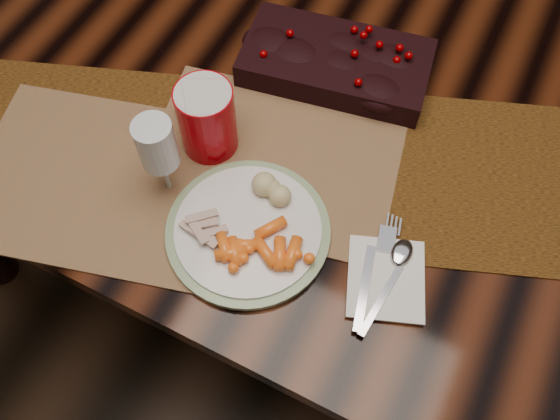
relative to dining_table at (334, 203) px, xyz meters
The scene contains 15 objects.
floor 0.38m from the dining_table, ahead, with size 5.00×5.00×0.00m, color black.
dining_table is the anchor object (origin of this frame).
table_runner 0.40m from the dining_table, 69.80° to the right, with size 1.60×0.33×0.00m, color #512E0B.
centerpiece 0.42m from the dining_table, 141.44° to the left, with size 0.33×0.17×0.07m, color black, non-canonical shape.
placemat_main 0.42m from the dining_table, 111.30° to the right, with size 0.41×0.30×0.00m, color brown.
placemat_second 0.58m from the dining_table, 130.98° to the right, with size 0.44×0.32×0.00m, color brown.
dinner_plate 0.50m from the dining_table, 96.92° to the right, with size 0.25×0.25×0.01m, color silver.
baby_carrots 0.52m from the dining_table, 89.96° to the right, with size 0.12×0.10×0.02m, color orange, non-canonical shape.
mashed_potatoes 0.48m from the dining_table, 96.92° to the right, with size 0.07×0.06×0.04m, color #D0C274, non-canonical shape.
turkey_shreds 0.54m from the dining_table, 105.48° to the right, with size 0.07×0.06×0.02m, color #D2A090, non-canonical shape.
napkin 0.51m from the dining_table, 58.37° to the right, with size 0.11×0.13×0.00m, color white.
fork 0.51m from the dining_table, 62.31° to the right, with size 0.03×0.18×0.00m, color silver, non-canonical shape.
spoon 0.53m from the dining_table, 58.42° to the right, with size 0.03×0.16×0.00m, color silver, non-canonical shape.
red_cup 0.51m from the dining_table, 131.79° to the right, with size 0.09×0.09×0.13m, color #A7000A.
wine_glass 0.58m from the dining_table, 122.64° to the right, with size 0.06×0.06×0.16m, color silver, non-canonical shape.
Camera 1 is at (0.19, -0.66, 1.57)m, focal length 38.00 mm.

